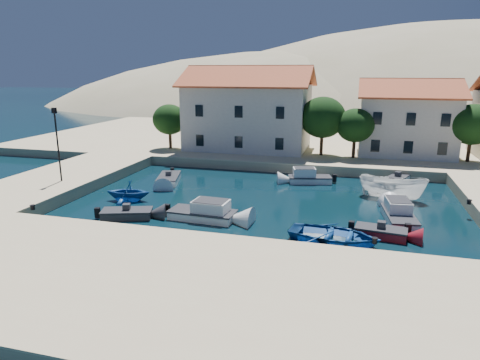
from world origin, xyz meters
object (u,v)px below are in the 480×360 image
cabin_cruiser_east (399,215)px  rowboat_south (334,242)px  building_left (249,107)px  building_mid (407,116)px  cabin_cruiser_south (202,213)px  lamppost (57,138)px  boat_east (391,198)px

cabin_cruiser_east → rowboat_south: bearing=132.9°
building_left → cabin_cruiser_east: (15.90, -20.20, -5.46)m
building_mid → cabin_cruiser_east: building_mid is taller
rowboat_south → building_left: bearing=33.1°
building_mid → cabin_cruiser_south: size_ratio=2.18×
building_left → lamppost: size_ratio=2.36×
building_mid → lamppost: bearing=-144.6°
building_left → cabin_cruiser_south: size_ratio=3.05×
lamppost → cabin_cruiser_south: bearing=-13.2°
lamppost → rowboat_south: size_ratio=1.13×
building_left → cabin_cruiser_south: 24.06m
building_mid → rowboat_south: bearing=-103.5°
building_left → cabin_cruiser_south: building_left is taller
cabin_cruiser_south → boat_east: bearing=36.7°
lamppost → cabin_cruiser_east: bearing=-0.4°
building_mid → cabin_cruiser_south: (-15.47, -24.30, -4.75)m
cabin_cruiser_south → rowboat_south: cabin_cruiser_south is taller
building_mid → cabin_cruiser_east: 21.82m
boat_east → building_mid: bearing=5.6°
building_left → cabin_cruiser_east: size_ratio=3.12×
boat_east → cabin_cruiser_east: bearing=-165.2°
cabin_cruiser_south → cabin_cruiser_east: bearing=16.1°
building_mid → cabin_cruiser_south: bearing=-122.5°
lamppost → rowboat_south: bearing=-12.4°
rowboat_south → lamppost: bearing=85.6°
cabin_cruiser_east → cabin_cruiser_south: bearing=96.3°
building_left → cabin_cruiser_south: (2.53, -23.30, -5.46)m
cabin_cruiser_south → cabin_cruiser_east: (13.37, 3.10, -0.00)m
building_left → rowboat_south: 28.33m
building_left → rowboat_south: building_left is taller
cabin_cruiser_south → boat_east: cabin_cruiser_south is taller
building_mid → rowboat_south: size_ratio=1.91×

